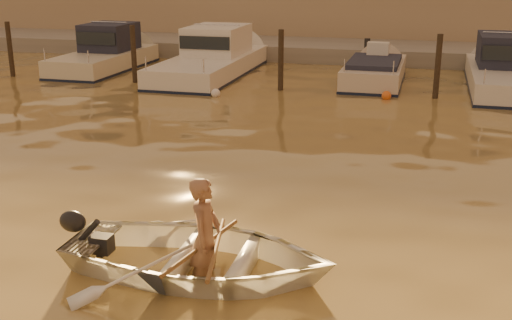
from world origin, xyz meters
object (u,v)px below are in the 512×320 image
(moored_boat_4, at_px, (508,70))
(moored_boat_1, at_px, (104,54))
(moored_boat_2, at_px, (211,58))
(moored_boat_3, at_px, (374,76))
(person, at_px, (205,237))
(dinghy, at_px, (199,255))

(moored_boat_4, bearing_deg, moored_boat_1, 180.00)
(moored_boat_2, height_order, moored_boat_4, same)
(moored_boat_2, xyz_separation_m, moored_boat_3, (6.09, 0.00, -0.40))
(moored_boat_2, relative_size, moored_boat_3, 1.48)
(moored_boat_2, distance_m, moored_boat_4, 10.51)
(moored_boat_3, bearing_deg, moored_boat_1, 180.00)
(moored_boat_3, distance_m, moored_boat_4, 4.43)
(moored_boat_1, bearing_deg, person, -57.65)
(dinghy, xyz_separation_m, person, (0.10, 0.00, 0.28))
(dinghy, bearing_deg, moored_boat_3, -4.65)
(moored_boat_1, relative_size, moored_boat_2, 0.78)
(person, bearing_deg, moored_boat_2, 17.92)
(moored_boat_1, distance_m, moored_boat_4, 14.97)
(moored_boat_1, bearing_deg, moored_boat_4, 0.00)
(dinghy, distance_m, moored_boat_4, 16.18)
(person, relative_size, moored_boat_2, 0.21)
(dinghy, bearing_deg, moored_boat_1, 31.19)
(dinghy, relative_size, moored_boat_3, 0.68)
(dinghy, distance_m, moored_boat_3, 15.28)
(moored_boat_1, bearing_deg, moored_boat_3, 0.00)
(person, distance_m, moored_boat_3, 15.27)
(moored_boat_2, bearing_deg, moored_boat_3, 0.00)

